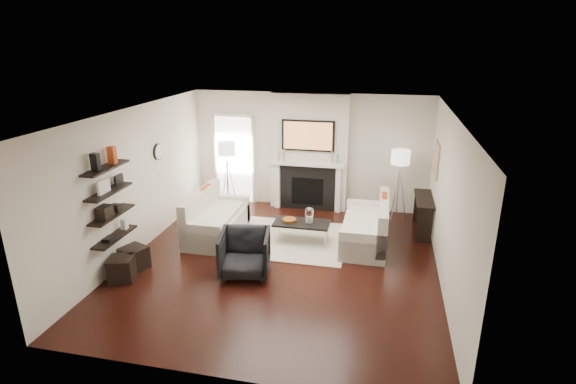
% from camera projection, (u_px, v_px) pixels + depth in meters
% --- Properties ---
extents(room_envelope, '(6.00, 6.00, 6.00)m').
position_uv_depth(room_envelope, '(281.00, 192.00, 7.70)').
color(room_envelope, black).
rests_on(room_envelope, ground).
extents(chimney_breast, '(1.80, 0.25, 2.70)m').
position_uv_depth(chimney_breast, '(309.00, 153.00, 10.36)').
color(chimney_breast, silver).
rests_on(chimney_breast, floor).
extents(fireplace_surround, '(1.30, 0.02, 1.04)m').
position_uv_depth(fireplace_surround, '(307.00, 188.00, 10.50)').
color(fireplace_surround, black).
rests_on(fireplace_surround, floor).
extents(firebox, '(0.75, 0.02, 0.65)m').
position_uv_depth(firebox, '(307.00, 191.00, 10.52)').
color(firebox, black).
rests_on(firebox, floor).
extents(mantel_pilaster_l, '(0.12, 0.08, 1.10)m').
position_uv_depth(mantel_pilaster_l, '(277.00, 186.00, 10.61)').
color(mantel_pilaster_l, white).
rests_on(mantel_pilaster_l, floor).
extents(mantel_pilaster_r, '(0.12, 0.08, 1.10)m').
position_uv_depth(mantel_pilaster_r, '(338.00, 190.00, 10.32)').
color(mantel_pilaster_r, white).
rests_on(mantel_pilaster_r, floor).
extents(mantel_shelf, '(1.70, 0.18, 0.07)m').
position_uv_depth(mantel_shelf, '(307.00, 164.00, 10.26)').
color(mantel_shelf, white).
rests_on(mantel_shelf, chimney_breast).
extents(tv_body, '(1.20, 0.06, 0.70)m').
position_uv_depth(tv_body, '(308.00, 136.00, 10.07)').
color(tv_body, black).
rests_on(tv_body, chimney_breast).
extents(tv_screen, '(1.10, 0.00, 0.62)m').
position_uv_depth(tv_screen, '(308.00, 136.00, 10.04)').
color(tv_screen, '#BF723F').
rests_on(tv_screen, tv_body).
extents(candlestick_l_tall, '(0.04, 0.04, 0.30)m').
position_uv_depth(candlestick_l_tall, '(284.00, 155.00, 10.32)').
color(candlestick_l_tall, silver).
rests_on(candlestick_l_tall, mantel_shelf).
extents(candlestick_l_short, '(0.04, 0.04, 0.24)m').
position_uv_depth(candlestick_l_short, '(279.00, 156.00, 10.36)').
color(candlestick_l_short, silver).
rests_on(candlestick_l_short, mantel_shelf).
extents(candlestick_r_tall, '(0.04, 0.04, 0.30)m').
position_uv_depth(candlestick_r_tall, '(332.00, 158.00, 10.10)').
color(candlestick_r_tall, silver).
rests_on(candlestick_r_tall, mantel_shelf).
extents(candlestick_r_short, '(0.04, 0.04, 0.24)m').
position_uv_depth(candlestick_r_short, '(337.00, 159.00, 10.08)').
color(candlestick_r_short, silver).
rests_on(candlestick_r_short, mantel_shelf).
extents(hallway_panel, '(0.90, 0.02, 2.10)m').
position_uv_depth(hallway_panel, '(235.00, 160.00, 10.93)').
color(hallway_panel, white).
rests_on(hallway_panel, floor).
extents(door_trim_l, '(0.06, 0.06, 2.16)m').
position_uv_depth(door_trim_l, '(216.00, 159.00, 11.00)').
color(door_trim_l, white).
rests_on(door_trim_l, floor).
extents(door_trim_r, '(0.06, 0.06, 2.16)m').
position_uv_depth(door_trim_r, '(253.00, 161.00, 10.81)').
color(door_trim_r, white).
rests_on(door_trim_r, floor).
extents(door_trim_top, '(1.02, 0.06, 0.06)m').
position_uv_depth(door_trim_top, '(233.00, 115.00, 10.56)').
color(door_trim_top, white).
rests_on(door_trim_top, wall_back).
extents(rug, '(2.60, 2.00, 0.01)m').
position_uv_depth(rug, '(282.00, 238.00, 9.11)').
color(rug, beige).
rests_on(rug, floor).
extents(loveseat_left_base, '(0.85, 1.80, 0.42)m').
position_uv_depth(loveseat_left_base, '(217.00, 226.00, 9.19)').
color(loveseat_left_base, beige).
rests_on(loveseat_left_base, floor).
extents(loveseat_left_back, '(0.18, 1.80, 0.80)m').
position_uv_depth(loveseat_left_back, '(201.00, 210.00, 9.15)').
color(loveseat_left_back, beige).
rests_on(loveseat_left_back, floor).
extents(loveseat_left_arm_n, '(0.85, 0.18, 0.60)m').
position_uv_depth(loveseat_left_arm_n, '(201.00, 238.00, 8.41)').
color(loveseat_left_arm_n, beige).
rests_on(loveseat_left_arm_n, floor).
extents(loveseat_left_arm_s, '(0.85, 0.18, 0.60)m').
position_uv_depth(loveseat_left_arm_s, '(230.00, 208.00, 9.91)').
color(loveseat_left_arm_s, beige).
rests_on(loveseat_left_arm_s, floor).
extents(loveseat_left_cushion, '(0.63, 1.44, 0.10)m').
position_uv_depth(loveseat_left_cushion, '(219.00, 214.00, 9.09)').
color(loveseat_left_cushion, beige).
rests_on(loveseat_left_cushion, loveseat_left_base).
extents(pillow_left_orange, '(0.10, 0.42, 0.42)m').
position_uv_depth(pillow_left_orange, '(206.00, 196.00, 9.36)').
color(pillow_left_orange, '#AC3A15').
rests_on(pillow_left_orange, loveseat_left_cushion).
extents(pillow_left_charcoal, '(0.10, 0.40, 0.40)m').
position_uv_depth(pillow_left_charcoal, '(194.00, 207.00, 8.81)').
color(pillow_left_charcoal, black).
rests_on(pillow_left_charcoal, loveseat_left_cushion).
extents(loveseat_right_base, '(0.85, 1.80, 0.42)m').
position_uv_depth(loveseat_right_base, '(364.00, 234.00, 8.82)').
color(loveseat_right_base, beige).
rests_on(loveseat_right_base, floor).
extents(loveseat_right_back, '(0.18, 1.80, 0.80)m').
position_uv_depth(loveseat_right_back, '(383.00, 220.00, 8.65)').
color(loveseat_right_back, beige).
rests_on(loveseat_right_back, floor).
extents(loveseat_right_arm_n, '(0.85, 0.18, 0.60)m').
position_uv_depth(loveseat_right_arm_n, '(362.00, 247.00, 8.04)').
color(loveseat_right_arm_n, beige).
rests_on(loveseat_right_arm_n, floor).
extents(loveseat_right_arm_s, '(0.85, 0.18, 0.60)m').
position_uv_depth(loveseat_right_arm_s, '(367.00, 215.00, 9.54)').
color(loveseat_right_arm_s, beige).
rests_on(loveseat_right_arm_s, floor).
extents(loveseat_right_cushion, '(0.63, 1.44, 0.10)m').
position_uv_depth(loveseat_right_cushion, '(363.00, 221.00, 8.74)').
color(loveseat_right_cushion, beige).
rests_on(loveseat_right_cushion, loveseat_right_base).
extents(pillow_right_orange, '(0.10, 0.42, 0.42)m').
position_uv_depth(pillow_right_orange, '(384.00, 205.00, 8.86)').
color(pillow_right_orange, '#AC3A15').
rests_on(pillow_right_orange, loveseat_right_cushion).
extents(pillow_right_charcoal, '(0.10, 0.40, 0.40)m').
position_uv_depth(pillow_right_charcoal, '(383.00, 217.00, 8.31)').
color(pillow_right_charcoal, black).
rests_on(pillow_right_charcoal, loveseat_right_cushion).
extents(coffee_table, '(1.10, 0.55, 0.04)m').
position_uv_depth(coffee_table, '(302.00, 223.00, 8.84)').
color(coffee_table, black).
rests_on(coffee_table, floor).
extents(coffee_leg_nw, '(0.02, 0.02, 0.38)m').
position_uv_depth(coffee_leg_nw, '(275.00, 235.00, 8.81)').
color(coffee_leg_nw, silver).
rests_on(coffee_leg_nw, floor).
extents(coffee_leg_ne, '(0.02, 0.02, 0.38)m').
position_uv_depth(coffee_leg_ne, '(325.00, 240.00, 8.61)').
color(coffee_leg_ne, silver).
rests_on(coffee_leg_ne, floor).
extents(coffee_leg_sw, '(0.02, 0.02, 0.38)m').
position_uv_depth(coffee_leg_sw, '(280.00, 226.00, 9.22)').
color(coffee_leg_sw, silver).
rests_on(coffee_leg_sw, floor).
extents(coffee_leg_se, '(0.02, 0.02, 0.38)m').
position_uv_depth(coffee_leg_se, '(328.00, 231.00, 9.02)').
color(coffee_leg_se, silver).
rests_on(coffee_leg_se, floor).
extents(hurricane_glass, '(0.17, 0.17, 0.30)m').
position_uv_depth(hurricane_glass, '(309.00, 216.00, 8.76)').
color(hurricane_glass, white).
rests_on(hurricane_glass, coffee_table).
extents(hurricane_candle, '(0.09, 0.09, 0.14)m').
position_uv_depth(hurricane_candle, '(309.00, 219.00, 8.78)').
color(hurricane_candle, white).
rests_on(hurricane_candle, coffee_table).
extents(copper_bowl, '(0.28, 0.28, 0.05)m').
position_uv_depth(copper_bowl, '(289.00, 220.00, 8.88)').
color(copper_bowl, '#A45D1B').
rests_on(copper_bowl, coffee_table).
extents(armchair, '(0.95, 0.91, 0.85)m').
position_uv_depth(armchair, '(245.00, 251.00, 7.62)').
color(armchair, black).
rests_on(armchair, floor).
extents(lamp_left_post, '(0.02, 0.02, 1.20)m').
position_uv_depth(lamp_left_post, '(228.00, 184.00, 10.58)').
color(lamp_left_post, silver).
rests_on(lamp_left_post, floor).
extents(lamp_left_shade, '(0.40, 0.40, 0.30)m').
position_uv_depth(lamp_left_shade, '(227.00, 149.00, 10.31)').
color(lamp_left_shade, white).
rests_on(lamp_left_shade, lamp_left_post).
extents(lamp_left_leg_a, '(0.25, 0.02, 1.23)m').
position_uv_depth(lamp_left_leg_a, '(233.00, 184.00, 10.56)').
color(lamp_left_leg_a, silver).
rests_on(lamp_left_leg_a, floor).
extents(lamp_left_leg_b, '(0.14, 0.22, 1.23)m').
position_uv_depth(lamp_left_leg_b, '(227.00, 182.00, 10.68)').
color(lamp_left_leg_b, silver).
rests_on(lamp_left_leg_b, floor).
extents(lamp_left_leg_c, '(0.14, 0.22, 1.23)m').
position_uv_depth(lamp_left_leg_c, '(225.00, 185.00, 10.51)').
color(lamp_left_leg_c, silver).
rests_on(lamp_left_leg_c, floor).
extents(lamp_right_post, '(0.02, 0.02, 1.20)m').
position_uv_depth(lamp_right_post, '(398.00, 195.00, 9.84)').
color(lamp_right_post, silver).
rests_on(lamp_right_post, floor).
extents(lamp_right_shade, '(0.40, 0.40, 0.30)m').
position_uv_depth(lamp_right_shade, '(401.00, 157.00, 9.56)').
color(lamp_right_shade, white).
rests_on(lamp_right_shade, lamp_right_post).
extents(lamp_right_leg_a, '(0.25, 0.02, 1.23)m').
position_uv_depth(lamp_right_leg_a, '(403.00, 195.00, 9.82)').
color(lamp_right_leg_a, silver).
rests_on(lamp_right_leg_a, floor).
extents(lamp_right_leg_b, '(0.14, 0.22, 1.23)m').
position_uv_depth(lamp_right_leg_b, '(395.00, 193.00, 9.94)').
color(lamp_right_leg_b, silver).
rests_on(lamp_right_leg_b, floor).
extents(lamp_right_leg_c, '(0.14, 0.22, 1.23)m').
position_uv_depth(lamp_right_leg_c, '(395.00, 196.00, 9.76)').
color(lamp_right_leg_c, silver).
rests_on(lamp_right_leg_c, floor).
extents(console_top, '(0.35, 1.20, 0.04)m').
position_uv_depth(console_top, '(424.00, 199.00, 9.21)').
color(console_top, black).
rests_on(console_top, floor).
extents(console_leg_n, '(0.30, 0.04, 0.71)m').
position_uv_depth(console_leg_n, '(424.00, 226.00, 8.83)').
color(console_leg_n, black).
rests_on(console_leg_n, floor).
extents(console_leg_s, '(0.30, 0.04, 0.71)m').
position_uv_depth(console_leg_s, '(421.00, 206.00, 9.84)').
color(console_leg_s, black).
rests_on(console_leg_s, floor).
extents(wall_art, '(0.03, 0.70, 0.70)m').
position_uv_depth(wall_art, '(436.00, 160.00, 8.98)').
color(wall_art, tan).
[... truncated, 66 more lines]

